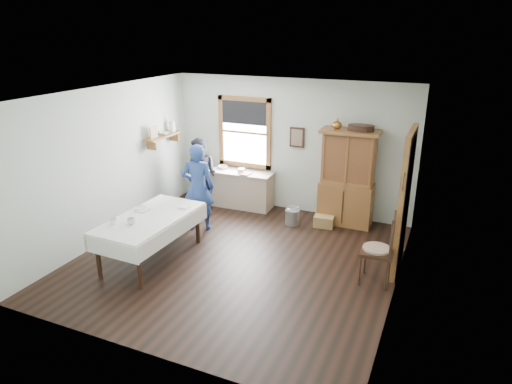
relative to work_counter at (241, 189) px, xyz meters
The scene contains 20 objects.
room 2.58m from the work_counter, 66.22° to the right, with size 5.01×5.01×2.70m.
window 1.28m from the work_counter, 97.00° to the left, with size 1.18×0.07×1.48m.
doorway 3.76m from the work_counter, 21.43° to the right, with size 0.09×1.14×2.22m.
wall_shelf 1.95m from the work_counter, 154.97° to the right, with size 0.24×1.00×0.44m.
framed_picture 1.63m from the work_counter, 13.44° to the left, with size 0.30×0.04×0.40m, color black.
rug_beater 4.13m from the work_counter, 28.99° to the right, with size 0.27×0.27×0.01m, color black.
work_counter is the anchor object (origin of this frame).
china_hutch 2.30m from the work_counter, ahead, with size 1.08×0.51×1.85m, color brown.
dining_table 2.74m from the work_counter, 96.87° to the right, with size 1.00×1.89×0.76m, color white.
spindle_chair 3.73m from the work_counter, 32.01° to the right, with size 0.51×0.51×1.12m, color black.
pail 1.42m from the work_counter, 19.25° to the right, with size 0.28×0.28×0.30m, color #94969B.
wicker_basket 1.96m from the work_counter, ahead, with size 0.37×0.26×0.22m, color olive.
woman_blue 1.42m from the work_counter, 99.94° to the right, with size 0.56×0.37×1.53m, color navy.
figure_dark 0.88m from the work_counter, 151.43° to the right, with size 0.67×0.52×1.38m, color black.
table_cup_a 3.14m from the work_counter, 97.56° to the right, with size 0.13×0.13×0.10m, color silver.
table_cup_b 3.29m from the work_counter, 101.67° to the right, with size 0.10×0.10×0.10m, color silver.
table_bowl 2.65m from the work_counter, 104.47° to the right, with size 0.21×0.21×0.05m, color silver.
counter_book 0.42m from the work_counter, 56.01° to the right, with size 0.16×0.21×0.02m, color #7B6452.
counter_bowl 0.61m from the work_counter, behind, with size 0.20×0.20×0.06m, color silver.
shelf_bowl 1.96m from the work_counter, 155.38° to the right, with size 0.22×0.22×0.05m, color silver.
Camera 1 is at (2.96, -6.02, 3.62)m, focal length 32.00 mm.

